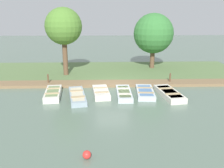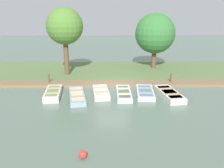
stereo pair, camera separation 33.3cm
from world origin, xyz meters
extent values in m
plane|color=#566B5B|center=(0.00, 0.00, 0.00)|extent=(80.00, 80.00, 0.00)
cube|color=#567042|center=(-5.00, 0.00, 0.10)|extent=(8.00, 24.00, 0.21)
cube|color=brown|center=(-1.14, 0.00, 0.11)|extent=(1.50, 21.27, 0.21)
cube|color=beige|center=(1.47, -4.10, 0.20)|extent=(2.95, 1.28, 0.40)
cube|color=#6B7F51|center=(1.47, -4.10, 0.38)|extent=(2.41, 1.01, 0.03)
cube|color=tan|center=(2.01, -4.05, 0.41)|extent=(0.38, 0.95, 0.03)
cube|color=tan|center=(0.93, -4.15, 0.41)|extent=(0.38, 0.95, 0.03)
cube|color=#8C9EA8|center=(1.89, -2.40, 0.16)|extent=(3.55, 1.56, 0.32)
cube|color=beige|center=(1.89, -2.40, 0.31)|extent=(2.91, 1.24, 0.03)
cube|color=tan|center=(2.54, -2.29, 0.33)|extent=(0.49, 0.95, 0.03)
cube|color=tan|center=(1.25, -2.52, 0.33)|extent=(0.49, 0.95, 0.03)
cube|color=beige|center=(1.25, -0.82, 0.18)|extent=(2.72, 1.32, 0.36)
cube|color=beige|center=(1.25, -0.82, 0.34)|extent=(2.23, 1.04, 0.03)
cube|color=tan|center=(1.75, -0.76, 0.37)|extent=(0.37, 0.97, 0.03)
cube|color=tan|center=(0.76, -0.87, 0.37)|extent=(0.37, 0.97, 0.03)
cube|color=#B2BCC1|center=(1.45, 0.76, 0.16)|extent=(3.13, 0.99, 0.32)
cube|color=#6B7F51|center=(1.45, 0.76, 0.30)|extent=(2.57, 0.77, 0.03)
cube|color=beige|center=(2.04, 0.76, 0.33)|extent=(0.32, 0.90, 0.03)
cube|color=beige|center=(0.85, 0.77, 0.33)|extent=(0.32, 0.90, 0.03)
cube|color=#B2BCC1|center=(1.24, 2.27, 0.15)|extent=(3.02, 1.37, 0.30)
cube|color=#4C709E|center=(1.24, 2.27, 0.29)|extent=(2.47, 1.07, 0.02)
cube|color=tan|center=(1.80, 2.23, 0.31)|extent=(0.37, 1.09, 0.03)
cube|color=tan|center=(0.68, 2.31, 0.31)|extent=(0.37, 1.09, 0.03)
cube|color=beige|center=(1.70, 3.85, 0.19)|extent=(3.36, 1.58, 0.37)
cube|color=teal|center=(1.70, 3.85, 0.36)|extent=(2.75, 1.25, 0.03)
cube|color=tan|center=(2.31, 3.94, 0.38)|extent=(0.47, 1.06, 0.03)
cube|color=tan|center=(1.09, 3.76, 0.38)|extent=(0.47, 1.06, 0.03)
cylinder|color=brown|center=(-1.17, -4.96, 0.42)|extent=(0.12, 0.12, 0.84)
sphere|color=brown|center=(-1.17, -4.96, 0.86)|extent=(0.11, 0.11, 0.11)
cylinder|color=brown|center=(-1.17, 4.63, 0.42)|extent=(0.12, 0.12, 0.84)
sphere|color=brown|center=(-1.17, 4.63, 0.86)|extent=(0.11, 0.11, 0.11)
sphere|color=red|center=(8.99, -1.32, 0.17)|extent=(0.35, 0.35, 0.35)
cylinder|color=brown|center=(-3.69, -3.94, 1.77)|extent=(0.42, 0.42, 3.53)
sphere|color=#4C7A2D|center=(-3.69, -3.94, 4.38)|extent=(3.09, 3.09, 3.09)
cylinder|color=brown|center=(-6.17, 4.13, 1.25)|extent=(0.44, 0.44, 2.50)
sphere|color=#337033|center=(-6.17, 4.13, 3.53)|extent=(3.78, 3.78, 3.78)
camera|label=1|loc=(17.71, -0.61, 5.73)|focal=40.00mm
camera|label=2|loc=(17.72, -0.27, 5.73)|focal=40.00mm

